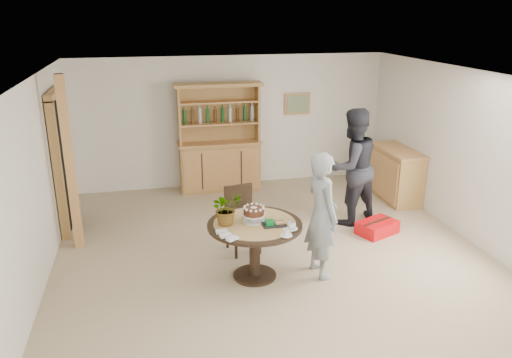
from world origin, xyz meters
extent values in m
plane|color=tan|center=(0.00, 0.00, 0.00)|extent=(7.00, 7.00, 0.00)
cube|color=white|center=(0.00, 3.50, 1.25)|extent=(6.00, 0.04, 2.50)
cube|color=white|center=(0.00, -3.50, 1.25)|extent=(6.00, 0.04, 2.50)
cube|color=white|center=(-3.00, 0.00, 1.25)|extent=(0.04, 7.00, 2.50)
cube|color=white|center=(3.00, 0.00, 1.25)|extent=(0.04, 7.00, 2.50)
cube|color=white|center=(0.00, 0.00, 2.50)|extent=(6.00, 7.00, 0.04)
cube|color=tan|center=(1.30, 3.47, 1.55)|extent=(0.52, 0.03, 0.42)
cube|color=#59724C|center=(1.30, 3.45, 1.55)|extent=(0.44, 0.02, 0.34)
cube|color=black|center=(-2.94, 2.00, 1.05)|extent=(0.10, 0.90, 2.10)
cube|color=tan|center=(-2.92, 1.50, 1.05)|extent=(0.12, 0.10, 2.10)
cube|color=tan|center=(-2.92, 2.50, 1.05)|extent=(0.12, 0.10, 2.10)
cube|color=tan|center=(-2.92, 2.00, 2.13)|extent=(0.12, 1.10, 0.10)
cube|color=tan|center=(-2.70, 1.20, 1.25)|extent=(0.12, 0.12, 2.50)
cube|color=tan|center=(-0.30, 3.24, 0.45)|extent=(1.50, 0.50, 0.90)
cube|color=tan|center=(-0.30, 3.24, 0.92)|extent=(1.56, 0.54, 0.04)
cube|color=tan|center=(-0.30, 3.34, 1.47)|extent=(1.50, 0.04, 1.06)
cube|color=tan|center=(-1.03, 3.19, 1.47)|extent=(0.04, 0.34, 1.06)
cube|color=tan|center=(0.43, 3.19, 1.47)|extent=(0.04, 0.34, 1.06)
cube|color=tan|center=(-0.30, 3.19, 1.30)|extent=(1.44, 0.32, 0.03)
cube|color=tan|center=(-0.30, 3.19, 1.70)|extent=(1.44, 0.32, 0.03)
cube|color=tan|center=(-0.30, 3.19, 2.01)|extent=(1.62, 0.40, 0.06)
cylinder|color=#194C1E|center=(-0.86, 3.19, 1.46)|extent=(0.07, 0.07, 0.28)
cylinder|color=#4C2D14|center=(-0.70, 3.19, 1.46)|extent=(0.07, 0.07, 0.28)
cylinder|color=#B2BFB2|center=(-0.54, 3.19, 1.46)|extent=(0.07, 0.07, 0.28)
cylinder|color=#194C1E|center=(-0.38, 3.19, 1.46)|extent=(0.07, 0.07, 0.28)
cylinder|color=#4C2D14|center=(-0.22, 3.19, 1.46)|extent=(0.07, 0.07, 0.28)
cylinder|color=#B2BFB2|center=(-0.06, 3.19, 1.46)|extent=(0.07, 0.07, 0.28)
cylinder|color=#194C1E|center=(0.10, 3.19, 1.46)|extent=(0.07, 0.07, 0.28)
cylinder|color=#4C2D14|center=(0.26, 3.19, 1.46)|extent=(0.07, 0.07, 0.28)
cube|color=tan|center=(2.74, 2.00, 0.45)|extent=(0.50, 1.20, 0.90)
cube|color=tan|center=(2.74, 2.00, 0.92)|extent=(0.54, 1.26, 0.04)
cylinder|color=black|center=(-0.38, -0.22, 0.73)|extent=(1.20, 1.20, 0.04)
cylinder|color=black|center=(-0.38, -0.22, 0.36)|extent=(0.14, 0.14, 0.70)
cylinder|color=black|center=(-0.38, -0.22, 0.01)|extent=(0.56, 0.56, 0.03)
cylinder|color=tan|center=(-0.38, -0.22, 0.76)|extent=(1.04, 1.04, 0.01)
cube|color=black|center=(-0.38, 0.53, 0.45)|extent=(0.49, 0.49, 0.04)
cube|color=black|center=(-0.41, 0.72, 0.70)|extent=(0.42, 0.10, 0.46)
cube|color=black|center=(-0.41, 0.72, 0.92)|extent=(0.42, 0.11, 0.05)
cube|color=black|center=(-0.52, 0.32, 0.22)|extent=(0.03, 0.04, 0.44)
cube|color=black|center=(-0.17, 0.38, 0.22)|extent=(0.04, 0.04, 0.44)
cube|color=black|center=(-0.59, 0.67, 0.22)|extent=(0.03, 0.03, 0.44)
cube|color=black|center=(-0.23, 0.74, 0.22)|extent=(0.04, 0.03, 0.44)
cylinder|color=white|center=(-0.38, -0.17, 0.77)|extent=(0.28, 0.28, 0.01)
cylinder|color=white|center=(-0.38, -0.17, 0.81)|extent=(0.05, 0.05, 0.08)
cylinder|color=white|center=(-0.38, -0.17, 0.85)|extent=(0.30, 0.30, 0.01)
cylinder|color=#4C2915|center=(-0.38, -0.17, 0.90)|extent=(0.26, 0.26, 0.09)
cylinder|color=white|center=(-0.38, -0.17, 0.95)|extent=(0.08, 0.08, 0.01)
sphere|color=white|center=(-0.26, -0.17, 0.95)|extent=(0.04, 0.04, 0.04)
sphere|color=white|center=(-0.27, -0.11, 0.95)|extent=(0.04, 0.04, 0.04)
sphere|color=white|center=(-0.32, -0.07, 0.95)|extent=(0.04, 0.04, 0.04)
sphere|color=white|center=(-0.38, -0.05, 0.95)|extent=(0.04, 0.04, 0.04)
sphere|color=white|center=(-0.44, -0.07, 0.95)|extent=(0.04, 0.04, 0.04)
sphere|color=white|center=(-0.48, -0.11, 0.95)|extent=(0.04, 0.04, 0.04)
sphere|color=white|center=(-0.50, -0.17, 0.95)|extent=(0.04, 0.04, 0.04)
sphere|color=white|center=(-0.48, -0.23, 0.95)|extent=(0.04, 0.04, 0.04)
sphere|color=white|center=(-0.44, -0.28, 0.95)|extent=(0.04, 0.04, 0.04)
sphere|color=white|center=(-0.38, -0.29, 0.95)|extent=(0.04, 0.04, 0.04)
sphere|color=white|center=(-0.32, -0.28, 0.95)|extent=(0.04, 0.04, 0.04)
sphere|color=white|center=(-0.27, -0.23, 0.95)|extent=(0.04, 0.04, 0.04)
imported|color=#3F7233|center=(-0.73, -0.17, 0.97)|extent=(0.47, 0.44, 0.42)
cube|color=black|center=(-0.16, -0.34, 0.77)|extent=(0.30, 0.20, 0.01)
cube|color=#0C7429|center=(-0.22, -0.34, 0.80)|extent=(0.10, 0.10, 0.06)
cube|color=#0C7429|center=(-0.22, -0.34, 0.83)|extent=(0.11, 0.02, 0.01)
cylinder|color=white|center=(0.02, -0.50, 0.76)|extent=(0.15, 0.15, 0.01)
imported|color=white|center=(0.02, -0.50, 0.81)|extent=(0.10, 0.10, 0.08)
cylinder|color=white|center=(-0.10, -0.67, 0.76)|extent=(0.15, 0.15, 0.01)
imported|color=white|center=(-0.10, -0.67, 0.81)|extent=(0.08, 0.08, 0.07)
cube|color=white|center=(-0.83, -0.42, 0.78)|extent=(0.14, 0.08, 0.03)
cube|color=white|center=(-0.80, -0.54, 0.78)|extent=(0.16, 0.11, 0.03)
cube|color=white|center=(-0.74, -0.64, 0.78)|extent=(0.16, 0.14, 0.03)
imported|color=gray|center=(0.47, -0.32, 0.83)|extent=(0.48, 0.65, 1.66)
imported|color=black|center=(1.51, 1.19, 0.94)|extent=(1.06, 0.92, 1.88)
cube|color=red|center=(1.76, 0.65, 0.10)|extent=(0.71, 0.61, 0.20)
cube|color=black|center=(1.76, 0.65, 0.20)|extent=(0.53, 0.26, 0.01)
camera|label=1|loc=(-1.62, -5.84, 3.29)|focal=35.00mm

